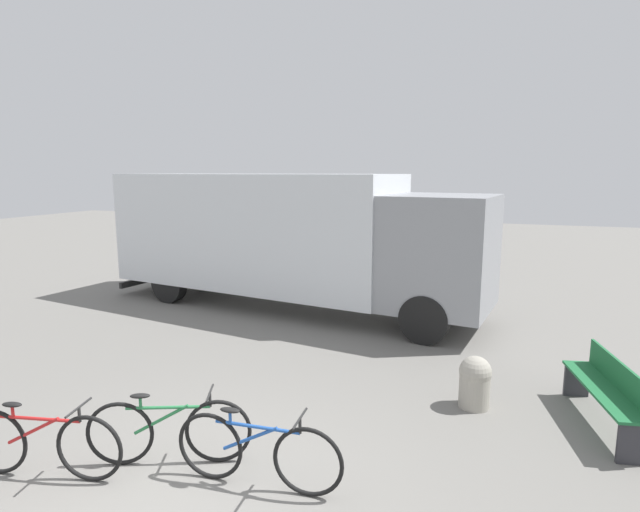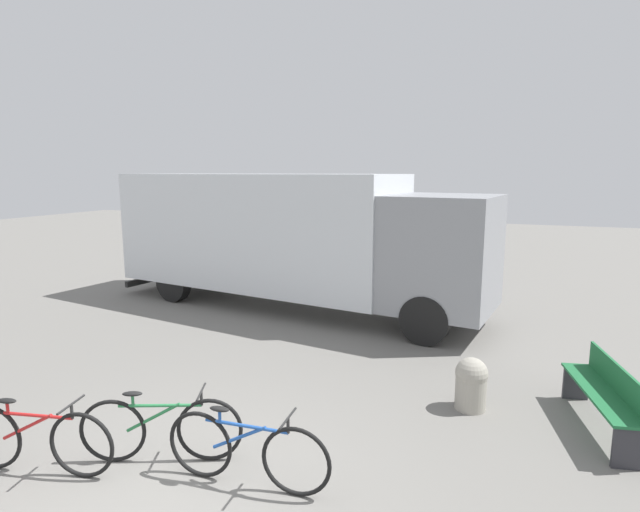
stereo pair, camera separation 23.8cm
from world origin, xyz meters
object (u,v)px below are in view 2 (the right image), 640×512
bicycle_far (246,451)px  bollard_near_bench (471,383)px  park_bench (607,393)px  bicycle_middle (161,428)px  bicycle_near (35,439)px  delivery_truck (288,235)px

bicycle_far → bollard_near_bench: 3.30m
park_bench → bollard_near_bench: park_bench is taller
bollard_near_bench → bicycle_middle: bearing=-140.6°
bicycle_near → bicycle_far: same height
park_bench → bicycle_middle: bearing=106.9°
bicycle_middle → bollard_near_bench: bearing=16.9°
bicycle_middle → bicycle_far: 1.11m
bicycle_near → bollard_near_bench: bicycle_near is taller
bollard_near_bench → bicycle_near: bearing=-142.6°
park_bench → bicycle_near: bearing=107.4°
bicycle_far → bollard_near_bench: size_ratio=2.50×
bicycle_far → delivery_truck: bearing=107.2°
park_bench → bicycle_middle: park_bench is taller
delivery_truck → bicycle_middle: bearing=-69.3°
bicycle_near → bicycle_middle: same height
delivery_truck → bicycle_far: delivery_truck is taller
bicycle_middle → bollard_near_bench: (3.12, 2.56, -0.01)m
bicycle_middle → bicycle_near: bearing=-171.5°
delivery_truck → bicycle_middle: 6.75m
bicycle_near → bicycle_far: 2.31m
delivery_truck → park_bench: delivery_truck is taller
bicycle_middle → bollard_near_bench: size_ratio=2.33×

